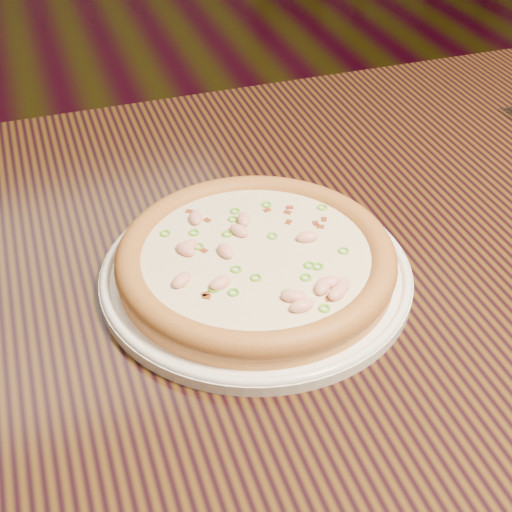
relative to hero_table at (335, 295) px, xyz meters
name	(u,v)px	position (x,y,z in m)	size (l,w,h in m)	color
hero_table	(335,295)	(0.00, 0.00, 0.00)	(1.20, 0.80, 0.75)	black
plate	(256,272)	(-0.12, -0.05, 0.11)	(0.32, 0.32, 0.02)	white
pizza	(256,258)	(-0.12, -0.05, 0.13)	(0.29, 0.29, 0.03)	tan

